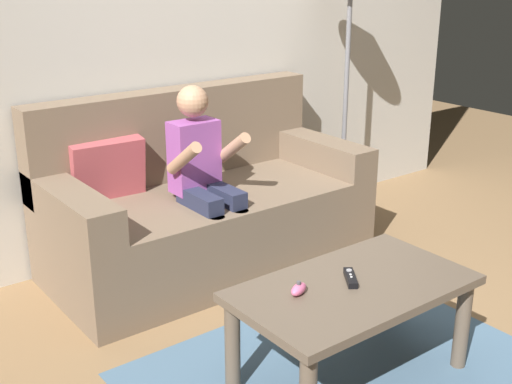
{
  "coord_description": "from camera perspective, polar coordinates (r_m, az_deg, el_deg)",
  "views": [
    {
      "loc": [
        -1.95,
        -1.59,
        1.59
      ],
      "look_at": [
        -0.26,
        0.63,
        0.61
      ],
      "focal_mm": 47.04,
      "sensor_mm": 36.0,
      "label": 1
    }
  ],
  "objects": [
    {
      "name": "nunchuk_pink",
      "position": [
        2.49,
        3.64,
        -8.24
      ],
      "size": [
        0.1,
        0.08,
        0.05
      ],
      "color": "pink",
      "rests_on": "coffee_table"
    },
    {
      "name": "couch",
      "position": [
        3.62,
        -4.58,
        -1.29
      ],
      "size": [
        1.7,
        0.8,
        0.92
      ],
      "color": "#75604C",
      "rests_on": "ground"
    },
    {
      "name": "area_rug",
      "position": [
        2.81,
        7.87,
        -15.26
      ],
      "size": [
        1.58,
        1.25,
        0.01
      ],
      "primitive_type": "cube",
      "color": "slate",
      "rests_on": "ground"
    },
    {
      "name": "wall_back",
      "position": [
        3.8,
        -6.4,
        14.12
      ],
      "size": [
        4.41,
        0.05,
        2.5
      ],
      "primitive_type": "cube",
      "color": "beige",
      "rests_on": "ground"
    },
    {
      "name": "game_remote_black_near_edge",
      "position": [
        2.61,
        8.04,
        -7.24
      ],
      "size": [
        0.11,
        0.13,
        0.03
      ],
      "color": "black",
      "rests_on": "coffee_table"
    },
    {
      "name": "coffee_table",
      "position": [
        2.63,
        8.22,
        -9.06
      ],
      "size": [
        0.93,
        0.53,
        0.42
      ],
      "color": "brown",
      "rests_on": "ground"
    },
    {
      "name": "person_seated_on_couch",
      "position": [
        3.33,
        -4.4,
        1.51
      ],
      "size": [
        0.34,
        0.41,
        1.0
      ],
      "color": "#282D47",
      "rests_on": "ground"
    },
    {
      "name": "ground_plane",
      "position": [
        2.98,
        11.72,
        -13.33
      ],
      "size": [
        8.81,
        8.81,
        0.0
      ],
      "primitive_type": "plane",
      "color": "olive"
    }
  ]
}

